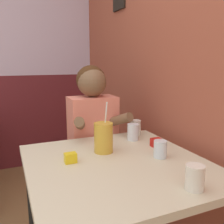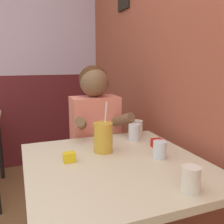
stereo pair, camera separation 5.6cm
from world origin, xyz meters
name	(u,v)px [view 1 (the left image)]	position (x,y,z in m)	size (l,w,h in m)	color
brick_wall_right	(135,50)	(1.17, 1.13, 1.35)	(0.08, 4.27, 2.70)	#9E4C38
main_table	(117,175)	(0.62, 0.29, 0.69)	(0.89, 0.93, 0.76)	beige
person_seated	(93,144)	(0.70, 0.89, 0.65)	(0.42, 0.41, 1.23)	#EA7F6B
cocktail_pitcher	(103,138)	(0.61, 0.45, 0.84)	(0.11, 0.11, 0.29)	gold
glass_near_pitcher	(133,132)	(0.86, 0.58, 0.81)	(0.07, 0.07, 0.11)	silver
glass_center	(136,128)	(0.94, 0.68, 0.81)	(0.07, 0.07, 0.10)	silver
glass_far_side	(195,177)	(0.79, -0.08, 0.81)	(0.08, 0.08, 0.10)	silver
glass_by_brick	(160,149)	(0.86, 0.26, 0.80)	(0.07, 0.07, 0.09)	silver
condiment_ketchup	(156,142)	(0.93, 0.42, 0.78)	(0.06, 0.04, 0.05)	#B7140F
condiment_mustard	(70,158)	(0.40, 0.38, 0.78)	(0.06, 0.04, 0.05)	yellow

